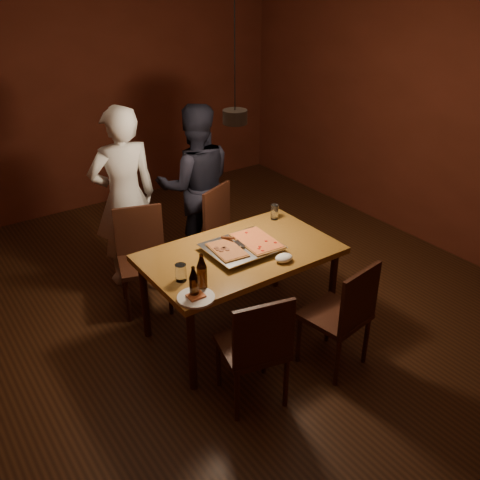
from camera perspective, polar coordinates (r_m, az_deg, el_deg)
room_shell at (r=4.07m, az=-0.52°, el=8.23°), size 6.00×6.00×6.00m
dining_table at (r=4.19m, az=-0.00°, el=-2.10°), size 1.50×0.90×0.75m
chair_far_left at (r=4.70m, az=-10.44°, el=-0.95°), size 0.53×0.53×0.49m
chair_far_right at (r=5.05m, az=-1.47°, el=1.64°), size 0.55×0.55×0.49m
chair_near_left at (r=3.57m, az=1.82°, el=-10.80°), size 0.51×0.51×0.49m
chair_near_right at (r=3.94m, az=11.18°, el=-7.17°), size 0.48×0.48×0.49m
pizza_tray at (r=4.14m, az=0.23°, el=-0.90°), size 0.56×0.47×0.05m
pizza_meat at (r=4.05m, az=-1.39°, el=-1.04°), size 0.24×0.35×0.02m
pizza_cheese at (r=4.19m, az=1.81°, el=-0.06°), size 0.29×0.44×0.02m
spatula at (r=4.13m, az=0.07°, el=-0.36°), size 0.17×0.26×0.04m
beer_bottle_a at (r=3.56m, az=-4.96°, el=-4.50°), size 0.06×0.06×0.23m
beer_bottle_b at (r=3.63m, az=-4.09°, el=-3.41°), size 0.07×0.07×0.27m
water_glass_left at (r=3.78m, az=-6.33°, el=-3.47°), size 0.08×0.08×0.13m
water_glass_right at (r=4.65m, az=3.71°, el=3.01°), size 0.07×0.07×0.14m
plate_slice at (r=3.60m, az=-4.72°, el=-6.12°), size 0.25×0.25×0.03m
napkin at (r=4.01m, az=4.70°, el=-1.91°), size 0.14×0.11×0.06m
diner_white at (r=4.96m, az=-12.21°, el=4.40°), size 0.65×0.45×1.69m
diner_dark at (r=5.26m, az=-4.71°, el=5.81°), size 0.95×0.85×1.60m
pendant_lamp at (r=3.96m, az=-0.54°, el=13.15°), size 0.18×0.18×1.10m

